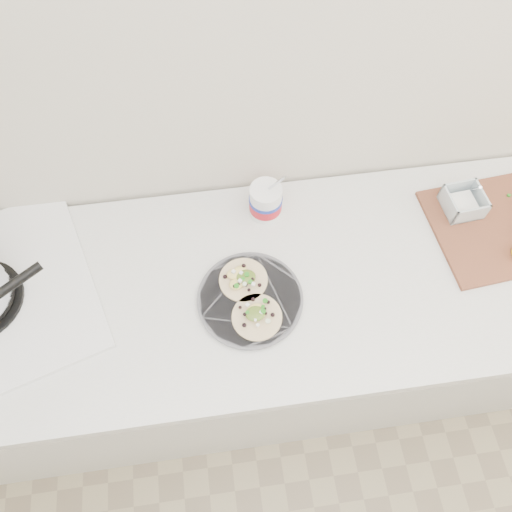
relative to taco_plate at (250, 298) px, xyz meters
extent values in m
cube|color=beige|center=(0.07, 0.36, 0.38)|extent=(3.50, 0.05, 2.60)
cube|color=silver|center=(0.07, 0.07, -0.49)|extent=(2.40, 0.62, 0.86)
cube|color=silver|center=(0.07, 0.05, -0.04)|extent=(2.44, 0.66, 0.04)
cylinder|color=#54545A|center=(0.00, 0.00, -0.01)|extent=(0.27, 0.27, 0.01)
cylinder|color=#54545A|center=(0.00, 0.00, -0.01)|extent=(0.28, 0.28, 0.00)
cylinder|color=white|center=(0.08, 0.27, 0.04)|extent=(0.09, 0.09, 0.11)
cylinder|color=red|center=(0.08, 0.27, 0.03)|extent=(0.09, 0.09, 0.04)
cylinder|color=#192D99|center=(0.08, 0.27, 0.05)|extent=(0.10, 0.10, 0.01)
cube|color=white|center=(0.65, 0.20, 0.01)|extent=(0.07, 0.07, 0.03)
camera|label=1|loc=(-0.06, -0.54, 1.21)|focal=35.00mm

